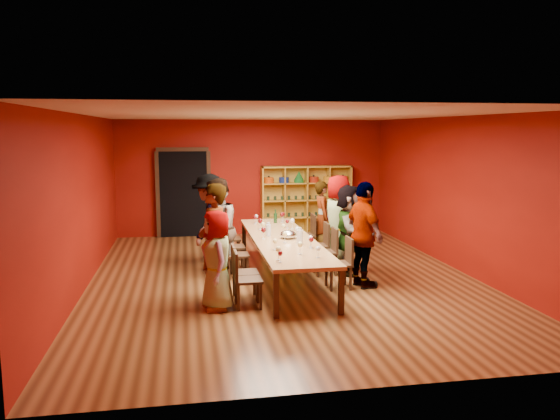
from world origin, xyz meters
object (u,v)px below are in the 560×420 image
at_px(chair_person_right_1, 343,260).
at_px(chair_person_right_4, 308,232).
at_px(tasting_table, 283,241).
at_px(chair_person_left_2, 233,252).
at_px(person_left_0, 217,260).
at_px(chair_person_left_1, 240,269).
at_px(wine_bottle, 275,218).
at_px(chair_person_right_2, 329,249).
at_px(person_left_2, 217,229).
at_px(person_right_1, 364,235).
at_px(chair_person_right_3, 321,242).
at_px(person_right_3, 338,221).
at_px(chair_person_left_3, 230,244).
at_px(person_right_2, 349,229).
at_px(person_left_3, 210,222).
at_px(person_left_4, 213,220).
at_px(shelving_unit, 306,197).
at_px(chair_person_left_4, 227,236).
at_px(spittoon_bowl, 288,235).
at_px(person_left_1, 213,243).
at_px(person_right_4, 322,218).
at_px(chair_person_left_0, 243,276).

relative_size(chair_person_right_1, chair_person_right_4, 1.00).
distance_m(tasting_table, chair_person_left_2, 0.95).
xyz_separation_m(person_left_0, chair_person_left_1, (0.40, 0.44, -0.27)).
distance_m(chair_person_left_2, wine_bottle, 1.91).
bearing_deg(chair_person_right_1, chair_person_right_2, 90.00).
distance_m(person_left_0, chair_person_right_4, 4.11).
height_order(chair_person_left_1, chair_person_right_4, same).
distance_m(person_left_2, person_right_1, 2.67).
bearing_deg(tasting_table, chair_person_right_1, -42.40).
xyz_separation_m(chair_person_right_3, person_right_3, (0.34, 0.00, 0.43)).
relative_size(chair_person_right_2, person_right_3, 0.48).
bearing_deg(wine_bottle, chair_person_left_3, -141.67).
height_order(chair_person_left_2, person_right_2, person_right_2).
bearing_deg(chair_person_left_2, person_left_3, 118.62).
bearing_deg(chair_person_left_2, wine_bottle, 55.72).
bearing_deg(person_left_0, chair_person_left_2, 158.58).
distance_m(chair_person_left_1, person_left_4, 2.87).
xyz_separation_m(shelving_unit, chair_person_right_2, (-0.49, -4.21, -0.49)).
bearing_deg(chair_person_left_4, person_left_3, -115.07).
relative_size(person_left_3, person_right_3, 1.03).
xyz_separation_m(chair_person_left_1, wine_bottle, (1.05, 2.84, 0.37)).
bearing_deg(person_left_2, spittoon_bowl, 92.75).
height_order(chair_person_left_2, chair_person_left_4, same).
xyz_separation_m(person_left_0, spittoon_bowl, (1.40, 1.55, 0.05)).
relative_size(chair_person_left_4, chair_person_right_4, 1.00).
xyz_separation_m(person_left_1, person_right_4, (2.56, 3.01, -0.14)).
height_order(chair_person_left_4, person_right_2, person_right_2).
xyz_separation_m(person_left_0, person_right_3, (2.56, 2.29, 0.15)).
bearing_deg(person_right_4, wine_bottle, 102.27).
height_order(shelving_unit, chair_person_left_2, shelving_unit).
bearing_deg(person_right_2, person_left_1, 132.72).
bearing_deg(person_right_2, person_right_3, 21.91).
xyz_separation_m(shelving_unit, chair_person_right_4, (-0.49, -2.45, -0.49)).
bearing_deg(chair_person_left_2, chair_person_right_3, 16.90).
bearing_deg(person_left_4, person_right_2, 48.23).
xyz_separation_m(chair_person_left_1, person_right_3, (2.16, 1.85, 0.43)).
bearing_deg(chair_person_right_4, person_right_4, -0.00).
xyz_separation_m(person_left_3, chair_person_left_4, (0.39, 0.83, -0.45)).
bearing_deg(person_left_1, spittoon_bowl, 148.75).
bearing_deg(chair_person_left_2, chair_person_left_3, 90.00).
bearing_deg(chair_person_right_2, chair_person_left_2, 178.30).
bearing_deg(chair_person_right_4, chair_person_right_1, -90.00).
distance_m(person_right_1, person_right_3, 1.54).
height_order(person_left_3, spittoon_bowl, person_left_3).
bearing_deg(shelving_unit, chair_person_left_0, -111.35).
bearing_deg(person_right_1, chair_person_right_1, 77.75).
xyz_separation_m(chair_person_left_1, person_right_2, (2.21, 1.24, 0.36)).
relative_size(person_right_1, chair_person_right_2, 2.09).
height_order(shelving_unit, person_right_4, shelving_unit).
xyz_separation_m(chair_person_right_1, chair_person_right_4, (0.00, 2.70, 0.00)).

